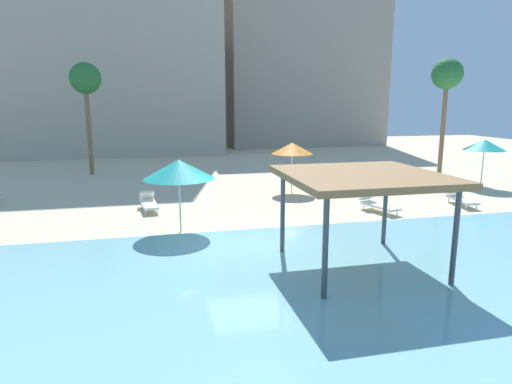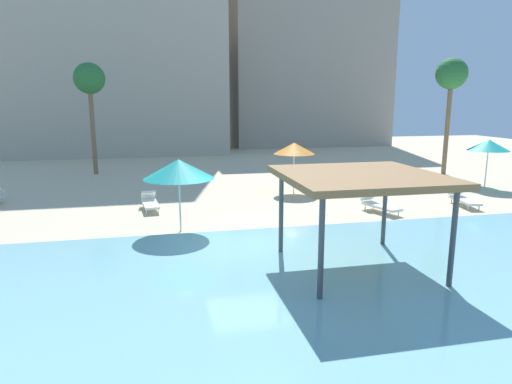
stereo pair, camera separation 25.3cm
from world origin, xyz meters
The scene contains 13 objects.
ground_plane centered at (0.00, 0.00, 0.00)m, with size 80.00×80.00×0.00m, color beige.
lagoon_water centered at (0.00, -5.25, 0.02)m, with size 44.00×13.50×0.04m, color #7AB7C1.
shade_pavilion centered at (2.59, -2.81, 2.52)m, with size 4.13×4.13×2.69m.
beach_umbrella_orange_0 centered at (4.05, 7.88, 2.24)m, with size 2.08×2.08×2.53m.
beach_umbrella_teal_2 centered at (14.45, 6.71, 2.30)m, with size 2.11×2.11×2.59m.
beach_umbrella_teal_3 centered at (-2.01, 1.97, 2.25)m, with size 2.49×2.49×2.60m.
lounge_chair_0 centered at (10.54, 3.28, 0.33)m, with size 0.87×1.96×0.74m.
lounge_chair_1 centered at (-3.12, 5.57, 0.33)m, with size 0.82×1.95×0.74m.
lounge_chair_2 centered at (6.31, 3.04, 0.33)m, with size 1.11×1.99×0.74m.
palm_tree_0 centered at (-6.64, 16.08, 5.77)m, with size 1.90×1.90×6.91m.
palm_tree_1 centered at (15.12, 11.29, 6.03)m, with size 1.90×1.90×7.19m.
hotel_block_0 centered at (-6.79, 30.04, 10.88)m, with size 20.32×11.68×21.77m, color #B2A893.
hotel_block_1 centered at (13.05, 34.29, 8.99)m, with size 16.18×11.22×17.98m, color #9E9384.
Camera 2 is at (-2.69, -13.78, 4.59)m, focal length 31.39 mm.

